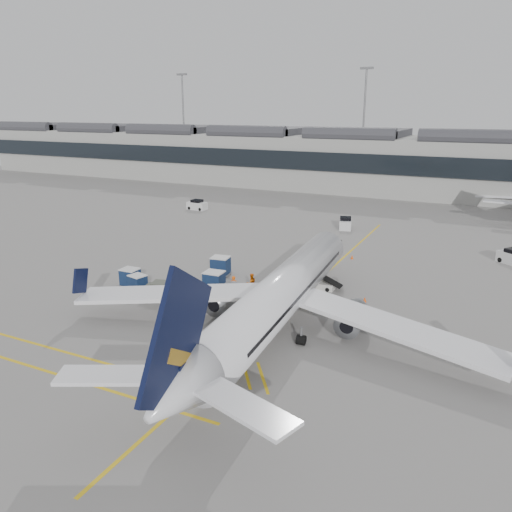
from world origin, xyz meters
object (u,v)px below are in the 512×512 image
at_px(airliner_main, 279,296).
at_px(ramp_agent_a, 234,286).
at_px(baggage_cart_a, 221,266).
at_px(pushback_tug, 160,291).
at_px(belt_loader, 316,282).
at_px(ramp_agent_b, 251,283).

relative_size(airliner_main, ramp_agent_a, 18.86).
bearing_deg(baggage_cart_a, airliner_main, -49.42).
bearing_deg(baggage_cart_a, pushback_tug, -110.25).
relative_size(ramp_agent_a, pushback_tug, 0.63).
distance_m(belt_loader, pushback_tug, 14.69).
distance_m(airliner_main, ramp_agent_a, 8.43).
relative_size(baggage_cart_a, ramp_agent_a, 1.08).
height_order(airliner_main, belt_loader, airliner_main).
bearing_deg(ramp_agent_a, ramp_agent_b, 32.69).
relative_size(belt_loader, pushback_tug, 1.37).
relative_size(baggage_cart_a, pushback_tug, 0.68).
xyz_separation_m(airliner_main, pushback_tug, (-12.44, 1.64, -2.16)).
distance_m(ramp_agent_b, pushback_tug, 8.34).
bearing_deg(airliner_main, belt_loader, 89.70).
bearing_deg(airliner_main, pushback_tug, 168.56).
distance_m(baggage_cart_a, pushback_tug, 8.10).
bearing_deg(belt_loader, pushback_tug, -143.04).
height_order(belt_loader, pushback_tug, belt_loader).
bearing_deg(baggage_cart_a, belt_loader, -2.57).
bearing_deg(pushback_tug, ramp_agent_b, 20.07).
bearing_deg(airliner_main, ramp_agent_a, 139.67).
height_order(baggage_cart_a, ramp_agent_b, baggage_cart_a).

